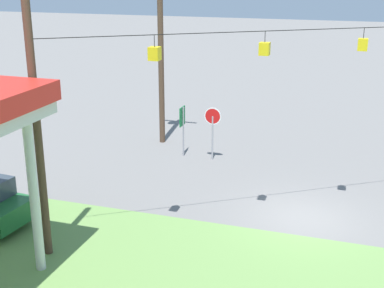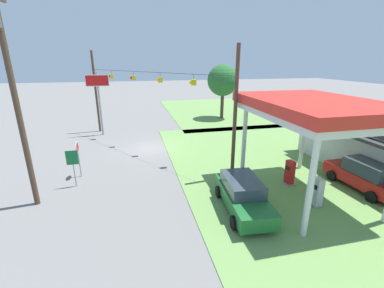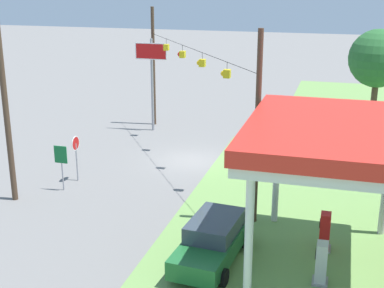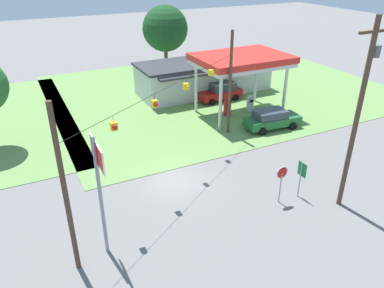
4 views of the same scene
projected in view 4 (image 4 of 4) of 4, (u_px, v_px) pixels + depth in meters
The scene contains 14 objects.
ground_plane at pixel (174, 181), 25.10m from camera, with size 160.00×160.00×0.00m, color slate.
grass_verge_station_corner at pixel (218, 89), 42.31m from camera, with size 36.00×28.00×0.04m, color #6B934C.
gas_station_canopy at pixel (242, 61), 33.43m from camera, with size 8.21×5.94×5.64m.
gas_station_store at pixel (204, 76), 40.76m from camera, with size 14.53×6.13×3.48m.
fuel_pump_near at pixel (227, 109), 34.88m from camera, with size 0.71×0.56×1.61m.
fuel_pump_far at pixel (250, 104), 35.89m from camera, with size 0.71×0.56×1.61m.
car_at_pumps_front at pixel (272, 119), 32.35m from camera, with size 5.01×2.42×1.71m.
car_at_pumps_rear at pixel (220, 91), 38.72m from camera, with size 4.74×2.26×1.89m.
stop_sign_roadside at pixel (282, 177), 22.18m from camera, with size 0.80×0.08×2.50m.
stop_sign_overhead at pixel (99, 172), 17.11m from camera, with size 0.22×2.28×6.52m.
route_sign at pixel (302, 173), 22.77m from camera, with size 0.10×0.70×2.40m.
utility_pole_main at pixel (359, 110), 20.10m from camera, with size 2.20×0.44×11.04m.
signal_span_gantry at pixel (172, 117), 22.99m from camera, with size 14.78×10.24×8.56m.
tree_behind_station at pixel (165, 29), 44.39m from camera, with size 5.40×5.40×8.48m.
Camera 4 is at (-8.35, -19.60, 13.56)m, focal length 35.00 mm.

